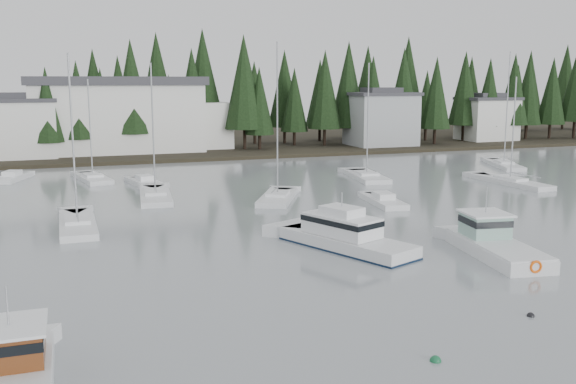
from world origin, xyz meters
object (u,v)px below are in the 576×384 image
at_px(sailboat_4, 278,199).
at_px(sailboat_10, 504,166).
at_px(cabin_cruiser_center, 345,239).
at_px(sailboat_5, 155,198).
at_px(house_west, 21,127).
at_px(harbor_inn, 132,115).
at_px(sailboat_2, 510,183).
at_px(house_east_b, 487,118).
at_px(runabout_1, 383,202).
at_px(sailboat_9, 78,226).
at_px(runabout_4, 145,184).
at_px(sailboat_0, 367,178).
at_px(house_east_a, 381,118).
at_px(sailboat_3, 93,180).
at_px(runabout_3, 13,179).
at_px(lobster_boat_teal, 494,246).

bearing_deg(sailboat_4, sailboat_10, -42.75).
xyz_separation_m(cabin_cruiser_center, sailboat_5, (-9.03, 22.45, -0.57)).
bearing_deg(sailboat_5, house_west, 26.60).
distance_m(harbor_inn, sailboat_4, 43.81).
height_order(harbor_inn, sailboat_2, harbor_inn).
distance_m(house_east_b, runabout_1, 63.47).
relative_size(sailboat_4, sailboat_9, 1.11).
height_order(sailboat_4, runabout_4, sailboat_4).
bearing_deg(house_west, sailboat_5, -69.54).
xyz_separation_m(sailboat_0, sailboat_9, (-31.27, -14.64, 0.00)).
bearing_deg(runabout_4, sailboat_4, -153.92).
height_order(house_east_a, cabin_cruiser_center, house_east_a).
bearing_deg(sailboat_9, sailboat_10, -71.00).
xyz_separation_m(sailboat_0, runabout_1, (-5.37, -14.04, 0.06)).
bearing_deg(house_west, harbor_inn, 12.52).
bearing_deg(sailboat_2, sailboat_4, 89.17).
xyz_separation_m(sailboat_3, sailboat_10, (50.08, -5.53, 0.02)).
distance_m(runabout_1, runabout_4, 25.84).
bearing_deg(sailboat_2, sailboat_0, 53.71).
height_order(harbor_inn, sailboat_10, sailboat_10).
bearing_deg(runabout_4, sailboat_5, 167.21).
xyz_separation_m(sailboat_5, runabout_3, (-13.24, 16.61, 0.07)).
relative_size(sailboat_9, sailboat_10, 0.89).
relative_size(sailboat_4, sailboat_10, 0.99).
bearing_deg(sailboat_9, harbor_inn, -10.89).
relative_size(house_west, house_east_a, 0.90).
xyz_separation_m(sailboat_3, runabout_1, (23.61, -22.86, 0.07)).
bearing_deg(house_east_b, lobster_boat_teal, -126.25).
bearing_deg(sailboat_10, house_east_b, -12.42).
height_order(sailboat_5, runabout_1, sailboat_5).
height_order(house_east_a, runabout_3, house_east_a).
bearing_deg(house_east_b, sailboat_5, -150.58).
bearing_deg(sailboat_4, house_east_a, -11.20).
distance_m(house_east_a, runabout_3, 57.13).
bearing_deg(sailboat_3, house_west, 10.03).
height_order(lobster_boat_teal, sailboat_2, sailboat_2).
xyz_separation_m(house_east_b, runabout_3, (-76.34, -18.98, -4.27)).
bearing_deg(sailboat_4, sailboat_0, -28.57).
relative_size(house_east_a, runabout_3, 1.57).
bearing_deg(runabout_1, sailboat_9, 98.75).
bearing_deg(house_east_a, house_west, 178.94).
distance_m(house_east_b, sailboat_9, 83.99).
bearing_deg(sailboat_4, sailboat_2, -61.13).
height_order(sailboat_0, sailboat_10, sailboat_10).
bearing_deg(sailboat_4, sailboat_9, 134.68).
bearing_deg(lobster_boat_teal, house_west, 35.23).
xyz_separation_m(house_west, runabout_3, (-0.34, -17.98, -4.52)).
bearing_deg(runabout_4, sailboat_0, -111.42).
height_order(sailboat_5, sailboat_10, sailboat_10).
distance_m(cabin_cruiser_center, sailboat_9, 20.36).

